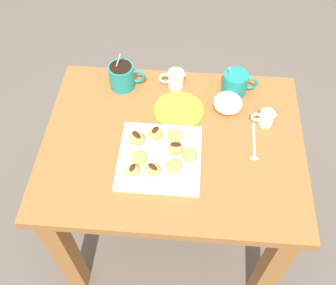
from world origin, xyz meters
name	(u,v)px	position (x,y,z in m)	size (l,w,h in m)	color
ground_plane	(172,228)	(0.00, 0.00, 0.00)	(8.00, 8.00, 0.00)	#665B51
dining_table	(173,165)	(0.00, 0.00, 0.56)	(0.90, 0.69, 0.72)	#A36633
pastry_plate_square	(160,158)	(-0.04, -0.08, 0.72)	(0.27, 0.27, 0.02)	silver
coffee_mug_teal_left	(122,76)	(-0.21, 0.25, 0.77)	(0.14, 0.09, 0.15)	teal
coffee_mug_teal_right	(236,83)	(0.21, 0.25, 0.76)	(0.13, 0.09, 0.14)	teal
cream_pitcher_white	(175,79)	(-0.01, 0.26, 0.76)	(0.10, 0.06, 0.07)	silver
ice_cream_bowl	(228,102)	(0.19, 0.16, 0.75)	(0.11, 0.11, 0.08)	silver
chocolate_sauce_pitcher	(266,118)	(0.32, 0.10, 0.75)	(0.09, 0.05, 0.06)	silver
saucer_lime_left	(179,111)	(0.01, 0.13, 0.72)	(0.18, 0.18, 0.01)	#9EC633
loose_spoon_near_saucer	(254,147)	(0.28, -0.01, 0.72)	(0.03, 0.16, 0.01)	silver
beignet_0	(137,138)	(-0.12, -0.02, 0.75)	(0.06, 0.05, 0.03)	#DBA351
chocolate_drizzle_0	(136,135)	(-0.12, -0.02, 0.77)	(0.04, 0.02, 0.01)	#381E11
beignet_1	(190,155)	(0.06, -0.08, 0.75)	(0.05, 0.05, 0.03)	#DBA351
beignet_2	(153,170)	(-0.05, -0.14, 0.75)	(0.05, 0.05, 0.03)	#DBA351
chocolate_drizzle_2	(153,167)	(-0.05, -0.14, 0.76)	(0.04, 0.02, 0.01)	#381E11
beignet_3	(174,166)	(0.01, -0.12, 0.75)	(0.05, 0.05, 0.03)	#DBA351
beignet_4	(175,135)	(0.01, 0.00, 0.75)	(0.06, 0.05, 0.03)	#DBA351
beignet_5	(155,134)	(-0.06, 0.00, 0.75)	(0.05, 0.05, 0.04)	#DBA351
chocolate_drizzle_5	(155,130)	(-0.06, 0.00, 0.77)	(0.03, 0.02, 0.01)	#381E11
beignet_6	(176,148)	(0.01, -0.05, 0.75)	(0.05, 0.05, 0.04)	#DBA351
chocolate_drizzle_6	(176,145)	(0.01, -0.05, 0.77)	(0.03, 0.02, 0.01)	#381E11
beignet_7	(139,158)	(-0.10, -0.10, 0.75)	(0.05, 0.05, 0.03)	#DBA351
beignet_8	(133,170)	(-0.12, -0.15, 0.75)	(0.04, 0.05, 0.03)	#DBA351
chocolate_drizzle_8	(132,168)	(-0.12, -0.15, 0.76)	(0.03, 0.02, 0.01)	#381E11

